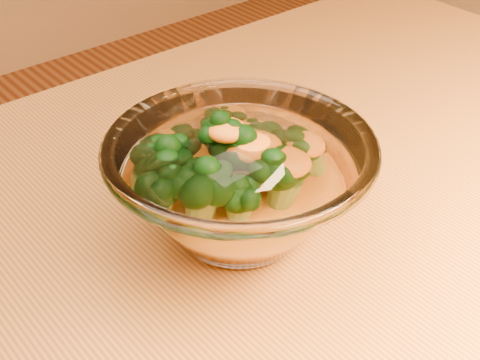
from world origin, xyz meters
The scene contains 4 objects.
table centered at (0.00, 0.00, 0.65)m, with size 1.20×0.80×0.75m.
glass_bowl centered at (-0.03, 0.03, 0.80)m, with size 0.24×0.24×0.10m.
cheese_sauce centered at (-0.03, 0.03, 0.78)m, with size 0.13×0.13×0.04m, color orange.
broccoli_heap centered at (-0.04, 0.04, 0.82)m, with size 0.17×0.15×0.08m.
Camera 1 is at (-0.33, -0.34, 1.15)m, focal length 50.00 mm.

